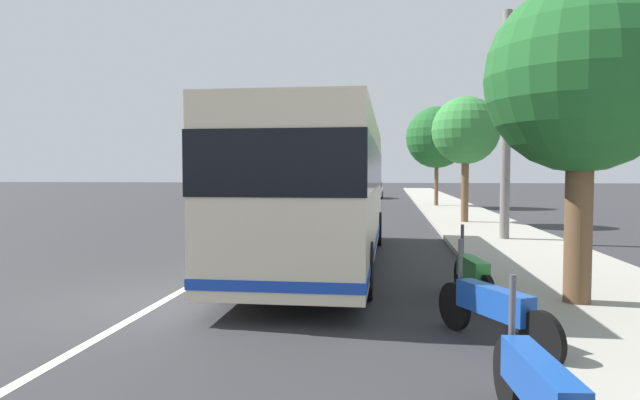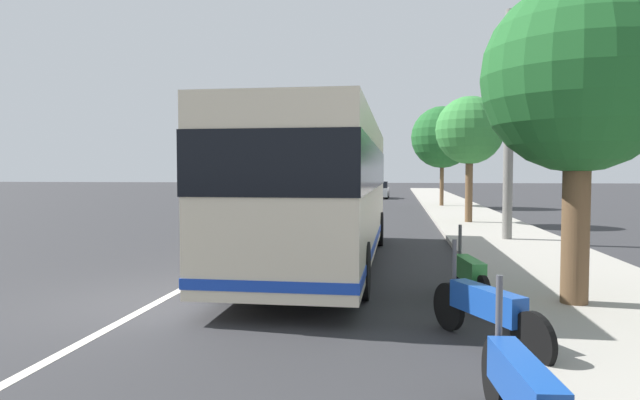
{
  "view_description": "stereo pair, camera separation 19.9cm",
  "coord_description": "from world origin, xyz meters",
  "px_view_note": "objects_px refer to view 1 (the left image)",
  "views": [
    {
      "loc": [
        -8.8,
        -3.81,
        2.18
      ],
      "look_at": [
        4.33,
        -2.12,
        1.52
      ],
      "focal_mm": 30.74,
      "sensor_mm": 36.0,
      "label": 1
    },
    {
      "loc": [
        -8.77,
        -4.01,
        2.18
      ],
      "look_at": [
        4.33,
        -2.12,
        1.52
      ],
      "focal_mm": 30.74,
      "sensor_mm": 36.0,
      "label": 2
    }
  ],
  "objects_px": {
    "coach_bus": "(323,185)",
    "motorcycle_by_tree": "(493,309)",
    "motorcycle_nearest_curb": "(540,393)",
    "utility_pole": "(506,128)",
    "car_behind_bus": "(269,205)",
    "car_ahead_same_lane": "(299,195)",
    "car_side_street": "(323,189)",
    "roadside_tree_far_block": "(437,137)",
    "motorcycle_mid_row": "(472,274)",
    "roadside_tree_near_camera": "(582,80)",
    "car_oncoming": "(372,190)",
    "roadside_tree_mid_block": "(466,131)"
  },
  "relations": [
    {
      "from": "roadside_tree_near_camera",
      "to": "roadside_tree_mid_block",
      "type": "xyz_separation_m",
      "value": [
        14.33,
        -0.15,
        0.28
      ]
    },
    {
      "from": "car_side_street",
      "to": "roadside_tree_near_camera",
      "type": "relative_size",
      "value": 0.91
    },
    {
      "from": "car_oncoming",
      "to": "utility_pole",
      "type": "height_order",
      "value": "utility_pole"
    },
    {
      "from": "motorcycle_mid_row",
      "to": "roadside_tree_near_camera",
      "type": "distance_m",
      "value": 3.54
    },
    {
      "from": "roadside_tree_near_camera",
      "to": "roadside_tree_mid_block",
      "type": "distance_m",
      "value": 14.33
    },
    {
      "from": "motorcycle_by_tree",
      "to": "car_behind_bus",
      "type": "height_order",
      "value": "car_behind_bus"
    },
    {
      "from": "coach_bus",
      "to": "roadside_tree_near_camera",
      "type": "bearing_deg",
      "value": -130.47
    },
    {
      "from": "car_behind_bus",
      "to": "car_ahead_same_lane",
      "type": "height_order",
      "value": "car_ahead_same_lane"
    },
    {
      "from": "car_oncoming",
      "to": "utility_pole",
      "type": "relative_size",
      "value": 0.58
    },
    {
      "from": "car_side_street",
      "to": "car_ahead_same_lane",
      "type": "xyz_separation_m",
      "value": [
        -14.36,
        -0.17,
        0.05
      ]
    },
    {
      "from": "car_side_street",
      "to": "coach_bus",
      "type": "bearing_deg",
      "value": 8.96
    },
    {
      "from": "motorcycle_mid_row",
      "to": "car_oncoming",
      "type": "bearing_deg",
      "value": -3.96
    },
    {
      "from": "car_side_street",
      "to": "car_oncoming",
      "type": "bearing_deg",
      "value": 53.12
    },
    {
      "from": "car_side_street",
      "to": "motorcycle_nearest_curb",
      "type": "bearing_deg",
      "value": 11.01
    },
    {
      "from": "motorcycle_mid_row",
      "to": "roadside_tree_near_camera",
      "type": "height_order",
      "value": "roadside_tree_near_camera"
    },
    {
      "from": "coach_bus",
      "to": "car_behind_bus",
      "type": "distance_m",
      "value": 12.92
    },
    {
      "from": "coach_bus",
      "to": "motorcycle_by_tree",
      "type": "distance_m",
      "value": 6.72
    },
    {
      "from": "roadside_tree_near_camera",
      "to": "roadside_tree_far_block",
      "type": "xyz_separation_m",
      "value": [
        25.79,
        0.09,
        0.75
      ]
    },
    {
      "from": "motorcycle_nearest_curb",
      "to": "utility_pole",
      "type": "height_order",
      "value": "utility_pole"
    },
    {
      "from": "motorcycle_by_tree",
      "to": "car_side_street",
      "type": "distance_m",
      "value": 44.23
    },
    {
      "from": "roadside_tree_mid_block",
      "to": "car_ahead_same_lane",
      "type": "bearing_deg",
      "value": 35.41
    },
    {
      "from": "motorcycle_by_tree",
      "to": "motorcycle_mid_row",
      "type": "distance_m",
      "value": 2.49
    },
    {
      "from": "motorcycle_by_tree",
      "to": "car_ahead_same_lane",
      "type": "distance_m",
      "value": 30.13
    },
    {
      "from": "utility_pole",
      "to": "roadside_tree_near_camera",
      "type": "bearing_deg",
      "value": 176.07
    },
    {
      "from": "motorcycle_by_tree",
      "to": "car_side_street",
      "type": "relative_size",
      "value": 0.44
    },
    {
      "from": "roadside_tree_far_block",
      "to": "utility_pole",
      "type": "bearing_deg",
      "value": -177.79
    },
    {
      "from": "motorcycle_by_tree",
      "to": "roadside_tree_near_camera",
      "type": "relative_size",
      "value": 0.4
    },
    {
      "from": "car_behind_bus",
      "to": "utility_pole",
      "type": "bearing_deg",
      "value": 46.55
    },
    {
      "from": "car_oncoming",
      "to": "roadside_tree_near_camera",
      "type": "relative_size",
      "value": 0.8
    },
    {
      "from": "motorcycle_nearest_curb",
      "to": "motorcycle_mid_row",
      "type": "relative_size",
      "value": 1.11
    },
    {
      "from": "motorcycle_by_tree",
      "to": "roadside_tree_near_camera",
      "type": "bearing_deg",
      "value": -67.35
    },
    {
      "from": "car_side_street",
      "to": "car_ahead_same_lane",
      "type": "relative_size",
      "value": 1.01
    },
    {
      "from": "motorcycle_nearest_curb",
      "to": "motorcycle_by_tree",
      "type": "distance_m",
      "value": 2.66
    },
    {
      "from": "car_ahead_same_lane",
      "to": "roadside_tree_mid_block",
      "type": "bearing_deg",
      "value": 31.75
    },
    {
      "from": "car_oncoming",
      "to": "motorcycle_mid_row",
      "type": "bearing_deg",
      "value": -174.7
    },
    {
      "from": "car_behind_bus",
      "to": "car_oncoming",
      "type": "xyz_separation_m",
      "value": [
        21.68,
        -4.1,
        0.0
      ]
    },
    {
      "from": "car_oncoming",
      "to": "roadside_tree_far_block",
      "type": "height_order",
      "value": "roadside_tree_far_block"
    },
    {
      "from": "roadside_tree_near_camera",
      "to": "roadside_tree_mid_block",
      "type": "bearing_deg",
      "value": -0.58
    },
    {
      "from": "coach_bus",
      "to": "motorcycle_by_tree",
      "type": "bearing_deg",
      "value": -153.87
    },
    {
      "from": "motorcycle_nearest_curb",
      "to": "car_side_street",
      "type": "height_order",
      "value": "car_side_street"
    },
    {
      "from": "car_ahead_same_lane",
      "to": "roadside_tree_mid_block",
      "type": "xyz_separation_m",
      "value": [
        -12.87,
        -9.15,
        3.18
      ]
    },
    {
      "from": "motorcycle_nearest_curb",
      "to": "utility_pole",
      "type": "relative_size",
      "value": 0.33
    },
    {
      "from": "roadside_tree_far_block",
      "to": "utility_pole",
      "type": "distance_m",
      "value": 17.33
    },
    {
      "from": "utility_pole",
      "to": "motorcycle_by_tree",
      "type": "bearing_deg",
      "value": 168.0
    },
    {
      "from": "roadside_tree_mid_block",
      "to": "roadside_tree_near_camera",
      "type": "bearing_deg",
      "value": 179.42
    },
    {
      "from": "coach_bus",
      "to": "roadside_tree_mid_block",
      "type": "xyz_separation_m",
      "value": [
        10.44,
        -4.67,
        2.01
      ]
    },
    {
      "from": "coach_bus",
      "to": "car_behind_bus",
      "type": "xyz_separation_m",
      "value": [
        12.21,
        4.05,
        -1.21
      ]
    },
    {
      "from": "motorcycle_mid_row",
      "to": "car_side_street",
      "type": "height_order",
      "value": "car_side_street"
    },
    {
      "from": "motorcycle_mid_row",
      "to": "roadside_tree_near_camera",
      "type": "relative_size",
      "value": 0.41
    },
    {
      "from": "roadside_tree_near_camera",
      "to": "car_side_street",
      "type": "bearing_deg",
      "value": 12.45
    }
  ]
}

